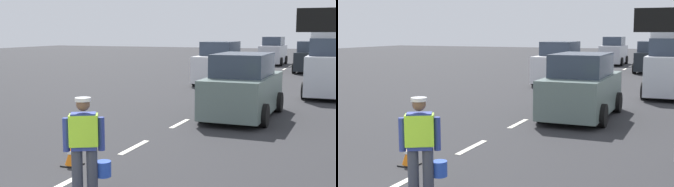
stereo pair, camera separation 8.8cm
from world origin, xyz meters
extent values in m
plane|color=#28282B|center=(0.00, 21.00, 0.00)|extent=(96.00, 96.00, 0.00)
cube|color=silver|center=(0.00, 2.70, 0.01)|extent=(0.14, 1.40, 0.01)
cube|color=silver|center=(0.00, 5.70, 0.01)|extent=(0.14, 1.40, 0.01)
cube|color=silver|center=(0.00, 8.70, 0.01)|extent=(0.14, 1.40, 0.01)
cube|color=silver|center=(0.00, 11.70, 0.01)|extent=(0.14, 1.40, 0.01)
cube|color=silver|center=(0.00, 14.70, 0.01)|extent=(0.14, 1.40, 0.01)
cube|color=silver|center=(0.00, 17.70, 0.01)|extent=(0.14, 1.40, 0.01)
cube|color=silver|center=(0.00, 20.70, 0.01)|extent=(0.14, 1.40, 0.01)
cube|color=silver|center=(0.00, 23.70, 0.01)|extent=(0.14, 1.40, 0.01)
cube|color=silver|center=(0.00, 26.70, 0.01)|extent=(0.14, 1.40, 0.01)
cube|color=silver|center=(0.00, 29.70, 0.01)|extent=(0.14, 1.40, 0.01)
cube|color=silver|center=(0.00, 32.70, 0.01)|extent=(0.14, 1.40, 0.01)
cube|color=silver|center=(0.00, 35.70, 0.01)|extent=(0.14, 1.40, 0.01)
cube|color=silver|center=(0.00, 38.70, 0.01)|extent=(0.14, 1.40, 0.01)
cube|color=silver|center=(0.00, 41.70, 0.01)|extent=(0.14, 1.40, 0.01)
cube|color=silver|center=(0.00, 44.70, 0.01)|extent=(0.14, 1.40, 0.01)
cube|color=silver|center=(0.00, 47.70, 0.01)|extent=(0.14, 1.40, 0.01)
cylinder|color=#383D4C|center=(0.62, 2.42, 0.41)|extent=(0.18, 0.18, 0.82)
cylinder|color=#383D4C|center=(0.83, 2.54, 0.41)|extent=(0.18, 0.18, 0.82)
cube|color=navy|center=(0.72, 2.48, 1.12)|extent=(0.47, 0.40, 0.60)
cube|color=#A5EA33|center=(0.72, 2.48, 1.14)|extent=(0.54, 0.47, 0.51)
cylinder|color=navy|center=(0.48, 2.34, 1.07)|extent=(0.11, 0.11, 0.55)
cylinder|color=navy|center=(0.97, 2.62, 1.07)|extent=(0.11, 0.11, 0.55)
sphere|color=brown|center=(0.72, 2.48, 1.56)|extent=(0.22, 0.22, 0.22)
cylinder|color=silver|center=(0.72, 2.48, 1.64)|extent=(0.26, 0.26, 0.06)
cylinder|color=#2347B7|center=(0.93, 2.71, 0.45)|extent=(0.26, 0.26, 0.26)
cube|color=white|center=(4.11, 6.35, 2.95)|extent=(1.10, 0.05, 0.44)
cube|color=black|center=(4.11, 6.34, 2.95)|extent=(1.16, 0.04, 0.50)
cube|color=black|center=(-0.51, 3.92, 0.01)|extent=(0.36, 0.36, 0.03)
cone|color=orange|center=(-0.51, 3.92, 0.26)|extent=(0.30, 0.30, 0.47)
cylinder|color=white|center=(-0.51, 3.92, 0.29)|extent=(0.20, 0.20, 0.06)
cube|color=silver|center=(3.84, 16.67, 0.96)|extent=(1.90, 4.60, 1.56)
cube|color=#2D3847|center=(3.84, 15.86, 2.09)|extent=(1.67, 1.61, 0.70)
cylinder|color=black|center=(2.87, 18.09, 0.34)|extent=(0.22, 0.68, 0.68)
cylinder|color=black|center=(2.87, 15.24, 0.34)|extent=(0.22, 0.68, 0.68)
cube|color=slate|center=(1.48, 10.48, 0.76)|extent=(1.79, 4.26, 1.15)
cube|color=#2D3847|center=(1.48, 10.37, 1.68)|extent=(1.57, 2.34, 0.70)
cylinder|color=black|center=(0.56, 11.80, 0.34)|extent=(0.22, 0.68, 0.68)
cylinder|color=black|center=(2.39, 11.80, 0.34)|extent=(0.22, 0.68, 0.68)
cylinder|color=black|center=(0.56, 9.16, 0.34)|extent=(0.22, 0.68, 0.68)
cylinder|color=black|center=(2.39, 9.16, 0.34)|extent=(0.22, 0.68, 0.68)
cube|color=silver|center=(-1.79, 19.12, 0.83)|extent=(1.77, 4.10, 1.31)
cube|color=#2D3847|center=(-1.79, 19.22, 1.84)|extent=(1.56, 2.26, 0.70)
cylinder|color=black|center=(-0.88, 17.85, 0.34)|extent=(0.22, 0.68, 0.68)
cylinder|color=black|center=(-2.69, 17.85, 0.34)|extent=(0.22, 0.68, 0.68)
cylinder|color=black|center=(-0.88, 20.39, 0.34)|extent=(0.22, 0.68, 0.68)
cylinder|color=black|center=(-2.69, 20.39, 0.34)|extent=(0.22, 0.68, 0.68)
cube|color=black|center=(1.88, 27.85, 0.77)|extent=(1.61, 4.13, 1.18)
cube|color=#2D3847|center=(1.88, 27.75, 1.71)|extent=(1.41, 2.27, 0.70)
cylinder|color=black|center=(1.06, 29.13, 0.34)|extent=(0.22, 0.68, 0.68)
cylinder|color=black|center=(2.71, 29.13, 0.34)|extent=(0.22, 0.68, 0.68)
cylinder|color=black|center=(1.06, 26.57, 0.34)|extent=(0.22, 0.68, 0.68)
cylinder|color=black|center=(2.71, 26.57, 0.34)|extent=(0.22, 0.68, 0.68)
cube|color=silver|center=(-1.53, 33.87, 0.87)|extent=(1.65, 4.13, 1.38)
cube|color=#2D3847|center=(-1.53, 33.97, 1.91)|extent=(1.45, 2.27, 0.70)
cylinder|color=black|center=(-0.68, 32.59, 0.34)|extent=(0.22, 0.68, 0.68)
cylinder|color=black|center=(-2.37, 32.59, 0.34)|extent=(0.22, 0.68, 0.68)
cylinder|color=black|center=(-0.68, 35.15, 0.34)|extent=(0.22, 0.68, 0.68)
cylinder|color=black|center=(-2.37, 35.15, 0.34)|extent=(0.22, 0.68, 0.68)
camera|label=1|loc=(4.72, -3.63, 2.72)|focal=48.59mm
camera|label=2|loc=(4.81, -3.60, 2.72)|focal=48.59mm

